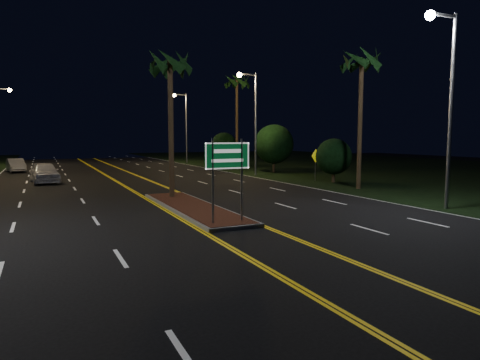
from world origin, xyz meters
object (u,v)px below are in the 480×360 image
palm_median (170,64)px  shrub_near (334,157)px  streetlight_right_near (446,88)px  shrub_far (224,146)px  median_island (193,207)px  palm_right_near (362,62)px  car_far (16,164)px  streetlight_right_mid (252,111)px  palm_right_far (237,83)px  car_near (44,171)px  highway_sign (227,164)px  shrub_mid (274,144)px  streetlight_right_far (183,120)px  warning_sign (316,160)px

palm_median → shrub_near: size_ratio=2.52×
streetlight_right_near → shrub_far: 34.31m
shrub_near → shrub_far: shrub_far is taller
median_island → shrub_far: shrub_far is taller
palm_right_near → car_far: 33.71m
streetlight_right_mid → shrub_far: (3.19, 14.00, -3.32)m
palm_median → palm_right_near: palm_right_near is taller
shrub_near → car_far: 30.67m
streetlight_right_near → palm_right_far: bearing=85.5°
median_island → car_near: (-6.25, 15.83, 0.83)m
shrub_near → highway_sign: bearing=-140.3°
shrub_mid → car_near: shrub_mid is taller
palm_right_near → car_far: palm_right_near is taller
highway_sign → streetlight_right_far: 40.74m
shrub_far → warning_sign: size_ratio=1.61×
streetlight_right_near → streetlight_right_far: bearing=90.0°
median_island → shrub_mid: 22.18m
streetlight_right_mid → palm_right_far: (2.19, 8.00, 3.49)m
streetlight_right_mid → shrub_far: size_ratio=2.27×
palm_right_near → warning_sign: palm_right_near is taller
streetlight_right_far → shrub_mid: size_ratio=1.95×
shrub_mid → warning_sign: shrub_mid is taller
palm_right_far → car_near: bearing=-159.4°
palm_right_far → highway_sign: bearing=-115.2°
palm_median → car_near: palm_median is taller
shrub_near → warning_sign: (-0.50, 1.62, -0.35)m
streetlight_right_near → car_near: 27.22m
median_island → palm_right_far: size_ratio=1.00×
palm_median → shrub_mid: size_ratio=1.80×
shrub_mid → shrub_far: bearing=91.0°
palm_right_far → shrub_near: 17.56m
streetlight_right_far → shrub_far: bearing=-62.0°
highway_sign → palm_right_near: (12.50, 7.20, 5.81)m
median_island → palm_right_near: size_ratio=1.10×
highway_sign → warning_sign: 18.28m
palm_right_far → car_near: 21.96m
highway_sign → streetlight_right_near: size_ratio=0.36×
palm_median → palm_right_far: size_ratio=0.81×
median_island → car_far: 29.44m
streetlight_right_mid → shrub_near: 9.28m
streetlight_right_mid → shrub_mid: bearing=30.6°
streetlight_right_mid → palm_median: size_ratio=1.08×
highway_sign → streetlight_right_mid: bearing=61.1°
streetlight_right_near → shrub_near: size_ratio=2.73×
car_near → warning_sign: bearing=-26.3°
warning_sign → streetlight_right_far: bearing=75.5°
car_far → palm_right_near: bearing=-59.6°
palm_median → highway_sign: bearing=-90.0°
streetlight_right_mid → palm_right_far: palm_right_far is taller
palm_right_near → palm_right_far: palm_right_far is taller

